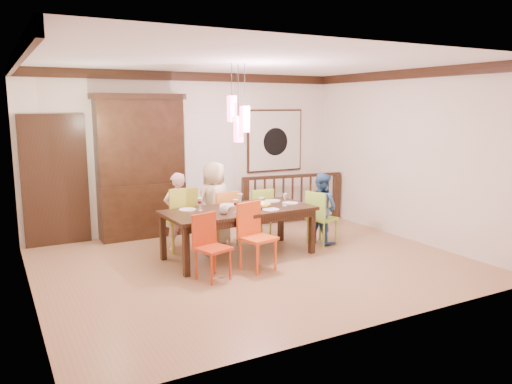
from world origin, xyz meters
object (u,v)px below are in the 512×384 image
dining_table (239,214)px  chair_far_left (179,214)px  chair_end_right (322,214)px  balustrade (292,198)px  person_far_left (177,211)px  person_far_mid (215,203)px  person_end_right (321,208)px  china_hutch (141,166)px

dining_table → chair_far_left: size_ratio=2.25×
chair_end_right → balustrade: bearing=-31.2°
balustrade → person_far_left: (-2.65, -0.72, 0.12)m
chair_far_left → person_far_mid: bearing=-173.7°
dining_table → person_end_right: size_ratio=1.95×
chair_far_left → person_far_left: bearing=-93.5°
dining_table → person_far_mid: 0.85m
china_hutch → balustrade: size_ratio=1.18×
balustrade → person_far_left: size_ratio=1.70×
dining_table → person_far_left: size_ratio=1.87×
chair_far_left → china_hutch: china_hutch is taller
chair_far_left → person_far_left: 0.09m
person_far_left → person_end_right: size_ratio=1.05×
chair_far_left → dining_table: bearing=130.6°
chair_end_right → person_far_mid: size_ratio=0.66×
person_end_right → person_far_left: bearing=53.6°
chair_end_right → person_far_mid: person_far_mid is taller
chair_far_left → person_far_left: (0.00, 0.08, 0.03)m
china_hutch → person_far_mid: size_ratio=1.80×
chair_end_right → person_far_left: bearing=52.2°
chair_end_right → person_far_left: size_ratio=0.73×
balustrade → person_far_left: bearing=-157.3°
balustrade → person_far_mid: (-1.99, -0.71, 0.19)m
dining_table → china_hutch: size_ratio=0.93×
chair_far_left → balustrade: (2.65, 0.80, -0.09)m
china_hutch → person_far_left: bearing=-75.5°
china_hutch → person_end_right: (2.53, -1.86, -0.66)m
person_far_mid → person_end_right: (1.60, -0.80, -0.10)m
chair_end_right → china_hutch: (-2.49, 1.95, 0.73)m
balustrade → person_end_right: (-0.39, -1.51, 0.10)m
balustrade → person_end_right: person_end_right is taller
chair_far_left → person_far_left: person_far_left is taller
dining_table → chair_far_left: bearing=129.8°
china_hutch → person_end_right: china_hutch is taller
chair_far_left → person_end_right: (2.26, -0.71, 0.00)m
china_hutch → person_far_left: 1.27m
dining_table → person_far_mid: person_far_mid is taller
china_hutch → dining_table: bearing=-63.2°
person_far_mid → china_hutch: bearing=-59.7°
chair_far_left → chair_end_right: (2.21, -0.80, -0.07)m
person_far_left → balustrade: bearing=-169.8°
dining_table → chair_end_right: 1.53m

